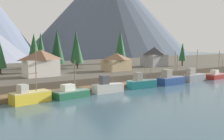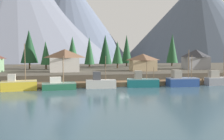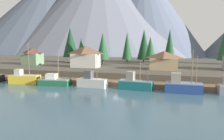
% 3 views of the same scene
% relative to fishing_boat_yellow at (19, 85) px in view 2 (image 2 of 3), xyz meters
% --- Properties ---
extents(ground_plane, '(400.00, 400.00, 1.00)m').
position_rel_fishing_boat_yellow_xyz_m(ground_plane, '(23.11, 21.95, -1.71)').
color(ground_plane, '#3D5B6B').
extents(dock, '(80.00, 4.00, 1.60)m').
position_rel_fishing_boat_yellow_xyz_m(dock, '(23.11, 3.94, -0.71)').
color(dock, brown).
rests_on(dock, ground_plane).
extents(shoreline_bank, '(400.00, 56.00, 2.50)m').
position_rel_fishing_boat_yellow_xyz_m(shoreline_bank, '(23.11, 33.95, 0.04)').
color(shoreline_bank, '#4C473D').
rests_on(shoreline_bank, ground_plane).
extents(mountain_central_peak, '(157.13, 157.13, 74.98)m').
position_rel_fishing_boat_yellow_xyz_m(mountain_central_peak, '(-26.93, 137.71, 36.28)').
color(mountain_central_peak, slate).
rests_on(mountain_central_peak, ground_plane).
extents(mountain_east_peak, '(96.63, 96.63, 67.34)m').
position_rel_fishing_boat_yellow_xyz_m(mountain_east_peak, '(8.36, 134.93, 32.46)').
color(mountain_east_peak, slate).
rests_on(mountain_east_peak, ground_plane).
extents(mountain_far_ridge, '(125.89, 125.89, 67.75)m').
position_rel_fishing_boat_yellow_xyz_m(mountain_far_ridge, '(115.66, 136.14, 32.66)').
color(mountain_far_ridge, '#475160').
rests_on(mountain_far_ridge, ground_plane).
extents(fishing_boat_yellow, '(7.39, 3.59, 9.83)m').
position_rel_fishing_boat_yellow_xyz_m(fishing_boat_yellow, '(0.00, 0.00, 0.00)').
color(fishing_boat_yellow, gold).
rests_on(fishing_boat_yellow, ground_plane).
extents(fishing_boat_green, '(7.36, 3.63, 7.21)m').
position_rel_fishing_boat_yellow_xyz_m(fishing_boat_green, '(8.18, -0.02, -0.26)').
color(fishing_boat_green, '#1E5B3D').
rests_on(fishing_boat_green, ground_plane).
extents(fishing_boat_white, '(6.76, 2.76, 7.22)m').
position_rel_fishing_boat_yellow_xyz_m(fishing_boat_white, '(17.31, 0.46, -0.01)').
color(fishing_boat_white, silver).
rests_on(fishing_boat_white, ground_plane).
extents(fishing_boat_teal, '(7.27, 2.90, 5.98)m').
position_rel_fishing_boat_yellow_xyz_m(fishing_boat_teal, '(27.06, 0.40, 0.03)').
color(fishing_boat_teal, '#196B70').
rests_on(fishing_boat_teal, ground_plane).
extents(fishing_boat_blue, '(7.13, 3.15, 8.57)m').
position_rel_fishing_boat_yellow_xyz_m(fishing_boat_blue, '(36.62, 0.23, 0.10)').
color(fishing_boat_blue, navy).
rests_on(fishing_boat_blue, ground_plane).
extents(fishing_boat_grey, '(7.15, 2.42, 8.61)m').
position_rel_fishing_boat_yellow_xyz_m(fishing_boat_grey, '(46.53, 0.62, 0.05)').
color(fishing_boat_grey, gray).
rests_on(fishing_boat_grey, ground_plane).
extents(house_tan, '(7.61, 5.31, 5.03)m').
position_rel_fishing_boat_yellow_xyz_m(house_tan, '(32.05, 16.40, 3.86)').
color(house_tan, tan).
rests_on(house_tan, shoreline_bank).
extents(house_white, '(8.35, 4.43, 6.37)m').
position_rel_fishing_boat_yellow_xyz_m(house_white, '(9.28, 16.12, 4.55)').
color(house_white, silver).
rests_on(house_white, shoreline_bank).
extents(house_grey, '(7.59, 6.29, 6.41)m').
position_rel_fishing_boat_yellow_xyz_m(house_grey, '(51.25, 20.57, 4.57)').
color(house_grey, gray).
rests_on(house_grey, shoreline_bank).
extents(conifer_near_left, '(3.75, 3.75, 9.23)m').
position_rel_fishing_boat_yellow_xyz_m(conifer_near_left, '(26.85, 29.15, 6.69)').
color(conifer_near_left, '#4C3823').
rests_on(conifer_near_left, shoreline_bank).
extents(conifer_near_right, '(4.55, 4.55, 12.72)m').
position_rel_fishing_boat_yellow_xyz_m(conifer_near_right, '(50.64, 37.96, 8.29)').
color(conifer_near_right, '#4C3823').
rests_on(conifer_near_right, shoreline_bank).
extents(conifer_mid_left, '(3.30, 3.30, 9.08)m').
position_rel_fishing_boat_yellow_xyz_m(conifer_mid_left, '(3.09, 27.41, 6.56)').
color(conifer_mid_left, '#4C3823').
rests_on(conifer_mid_left, shoreline_bank).
extents(conifer_back_left, '(4.87, 4.87, 11.94)m').
position_rel_fishing_boat_yellow_xyz_m(conifer_back_left, '(23.69, 36.52, 7.82)').
color(conifer_back_left, '#4C3823').
rests_on(conifer_back_left, shoreline_bank).
extents(conifer_back_right, '(3.71, 3.71, 11.04)m').
position_rel_fishing_boat_yellow_xyz_m(conifer_back_right, '(17.69, 35.43, 7.35)').
color(conifer_back_right, '#4C3823').
rests_on(conifer_back_right, shoreline_bank).
extents(conifer_centre, '(4.15, 4.15, 10.49)m').
position_rel_fishing_boat_yellow_xyz_m(conifer_centre, '(11.55, 25.70, 7.39)').
color(conifer_centre, '#4C3823').
rests_on(conifer_centre, shoreline_bank).
extents(conifer_far_left, '(5.56, 5.56, 12.75)m').
position_rel_fishing_boat_yellow_xyz_m(conifer_far_left, '(-2.35, 29.96, 8.65)').
color(conifer_far_left, '#4C3823').
rests_on(conifer_far_left, shoreline_bank).
extents(conifer_far_right, '(4.03, 4.03, 12.26)m').
position_rel_fishing_boat_yellow_xyz_m(conifer_far_right, '(32.63, 39.98, 8.03)').
color(conifer_far_right, '#4C3823').
rests_on(conifer_far_right, shoreline_bank).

